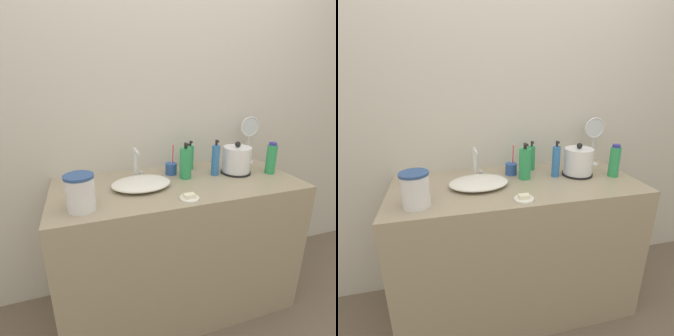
% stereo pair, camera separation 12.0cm
% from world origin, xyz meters
% --- Properties ---
extents(wall_back, '(6.00, 0.04, 2.60)m').
position_xyz_m(wall_back, '(0.00, 0.66, 1.30)').
color(wall_back, beige).
rests_on(wall_back, ground_plane).
extents(vanity_counter, '(1.49, 0.64, 0.91)m').
position_xyz_m(vanity_counter, '(0.00, 0.32, 0.46)').
color(vanity_counter, gray).
rests_on(vanity_counter, ground_plane).
extents(sink_basin, '(0.35, 0.26, 0.05)m').
position_xyz_m(sink_basin, '(-0.24, 0.31, 0.94)').
color(sink_basin, silver).
rests_on(sink_basin, vanity_counter).
extents(faucet, '(0.06, 0.13, 0.20)m').
position_xyz_m(faucet, '(-0.23, 0.46, 1.02)').
color(faucet, silver).
rests_on(faucet, vanity_counter).
extents(electric_kettle, '(0.20, 0.20, 0.21)m').
position_xyz_m(electric_kettle, '(0.42, 0.36, 0.99)').
color(electric_kettle, black).
rests_on(electric_kettle, vanity_counter).
extents(toothbrush_cup, '(0.08, 0.08, 0.21)m').
position_xyz_m(toothbrush_cup, '(-0.00, 0.47, 0.95)').
color(toothbrush_cup, '#2D519E').
rests_on(toothbrush_cup, vanity_counter).
extents(lotion_bottle, '(0.05, 0.05, 0.20)m').
position_xyz_m(lotion_bottle, '(0.16, 0.53, 1.00)').
color(lotion_bottle, '#2D9956').
rests_on(lotion_bottle, vanity_counter).
extents(shampoo_bottle, '(0.07, 0.07, 0.21)m').
position_xyz_m(shampoo_bottle, '(0.63, 0.29, 1.01)').
color(shampoo_bottle, '#2D9956').
rests_on(shampoo_bottle, vanity_counter).
extents(mouthwash_bottle, '(0.05, 0.05, 0.23)m').
position_xyz_m(mouthwash_bottle, '(0.27, 0.37, 1.01)').
color(mouthwash_bottle, '#3370B7').
rests_on(mouthwash_bottle, vanity_counter).
extents(hand_cream_bottle, '(0.07, 0.07, 0.23)m').
position_xyz_m(hand_cream_bottle, '(0.06, 0.38, 1.01)').
color(hand_cream_bottle, '#2D9956').
rests_on(hand_cream_bottle, vanity_counter).
extents(soap_dish, '(0.10, 0.10, 0.03)m').
position_xyz_m(soap_dish, '(-0.03, 0.08, 0.92)').
color(soap_dish, silver).
rests_on(soap_dish, vanity_counter).
extents(vanity_mirror, '(0.15, 0.10, 0.34)m').
position_xyz_m(vanity_mirror, '(0.63, 0.54, 1.11)').
color(vanity_mirror, silver).
rests_on(vanity_mirror, vanity_counter).
extents(water_pitcher, '(0.14, 0.14, 0.18)m').
position_xyz_m(water_pitcher, '(-0.57, 0.14, 1.00)').
color(water_pitcher, silver).
rests_on(water_pitcher, vanity_counter).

